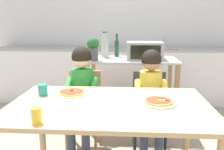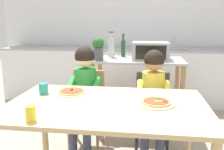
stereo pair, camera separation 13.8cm
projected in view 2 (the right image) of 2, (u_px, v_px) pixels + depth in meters
The scene contains 18 objects.
ground_plane at pixel (121, 132), 3.02m from camera, with size 10.90×10.90×0.00m, color gray.
back_wall_tiled at pixel (131, 21), 4.37m from camera, with size 4.73×0.14×2.70m.
kitchen_counter at pixel (128, 75), 4.17m from camera, with size 4.25×0.60×1.10m.
kitchen_island_cart at pixel (137, 81), 3.13m from camera, with size 1.14×0.60×0.88m.
toaster_oven at pixel (150, 51), 3.02m from camera, with size 0.44×0.36×0.21m.
bottle_squat_spirits at pixel (123, 48), 3.26m from camera, with size 0.06×0.06×0.30m.
bottle_slim_sauce at pixel (112, 47), 3.15m from camera, with size 0.07×0.07×0.34m.
bottle_tall_green_wine at pixel (110, 46), 3.27m from camera, with size 0.06×0.06×0.33m.
potted_herb_plant at pixel (98, 48), 2.94m from camera, with size 0.14×0.14×0.28m.
dining_table at pixel (107, 115), 1.82m from camera, with size 1.48×0.93×0.75m.
dining_chair_left at pixel (87, 103), 2.63m from camera, with size 0.36×0.36×0.81m.
dining_chair_right at pixel (152, 106), 2.52m from camera, with size 0.36×0.36×0.81m.
child_in_green_shirt at pixel (84, 86), 2.47m from camera, with size 0.32×0.42×1.08m.
child_in_yellow_shirt at pixel (153, 90), 2.36m from camera, with size 0.32×0.42×1.05m.
pizza_plate_white at pixel (72, 92), 2.05m from camera, with size 0.26×0.26×0.03m.
pizza_plate_cream at pixel (156, 103), 1.78m from camera, with size 0.27×0.27×0.03m.
drinking_cup_yellow at pixel (31, 114), 1.47m from camera, with size 0.06×0.06×0.10m, color yellow.
drinking_cup_teal at pixel (43, 89), 2.03m from camera, with size 0.08×0.08×0.09m, color teal.
Camera 2 is at (0.27, -1.70, 1.34)m, focal length 39.18 mm.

